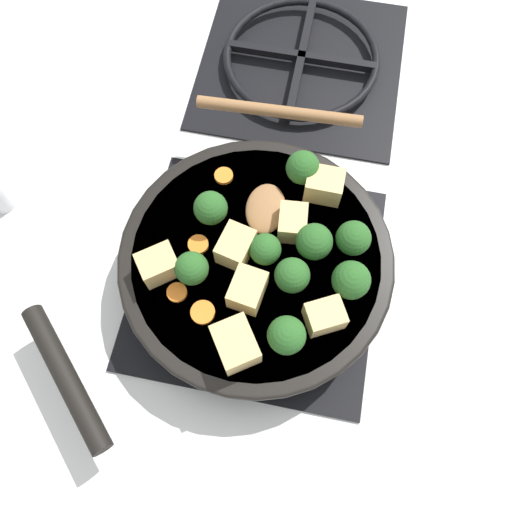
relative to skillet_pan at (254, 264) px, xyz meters
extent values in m
plane|color=silver|center=(0.00, 0.00, -0.05)|extent=(2.40, 2.40, 0.00)
cube|color=black|center=(0.00, 0.00, -0.05)|extent=(0.31, 0.31, 0.01)
torus|color=black|center=(0.00, 0.00, -0.03)|extent=(0.24, 0.24, 0.01)
cube|color=black|center=(0.00, 0.00, -0.03)|extent=(0.01, 0.23, 0.01)
cube|color=black|center=(0.00, 0.00, -0.03)|extent=(0.23, 0.01, 0.01)
cube|color=black|center=(0.00, 0.36, -0.05)|extent=(0.31, 0.31, 0.01)
torus|color=black|center=(0.00, 0.36, -0.03)|extent=(0.24, 0.24, 0.01)
cube|color=black|center=(0.00, 0.36, -0.03)|extent=(0.01, 0.23, 0.01)
cube|color=black|center=(0.00, 0.36, -0.03)|extent=(0.23, 0.01, 0.01)
cylinder|color=black|center=(0.00, 0.00, 0.00)|extent=(0.32, 0.32, 0.05)
cylinder|color=brown|center=(0.00, 0.00, 0.00)|extent=(0.29, 0.29, 0.04)
torus|color=black|center=(0.00, 0.00, 0.02)|extent=(0.33, 0.33, 0.01)
cylinder|color=black|center=(-0.18, -0.17, 0.01)|extent=(0.14, 0.14, 0.02)
ellipsoid|color=olive|center=(0.00, 0.06, 0.03)|extent=(0.05, 0.07, 0.01)
cylinder|color=olive|center=(-0.01, 0.20, 0.03)|extent=(0.22, 0.03, 0.02)
cube|color=#DBB770|center=(0.00, -0.05, 0.04)|extent=(0.04, 0.05, 0.03)
cube|color=#DBB770|center=(0.00, -0.11, 0.04)|extent=(0.06, 0.06, 0.04)
cube|color=#DBB770|center=(0.07, 0.10, 0.04)|extent=(0.04, 0.04, 0.04)
cube|color=#DBB770|center=(-0.10, -0.04, 0.04)|extent=(0.05, 0.05, 0.03)
cube|color=#DBB770|center=(0.09, -0.06, 0.04)|extent=(0.05, 0.05, 0.03)
cube|color=#DBB770|center=(-0.02, 0.01, 0.04)|extent=(0.04, 0.05, 0.03)
cube|color=#DBB770|center=(0.04, 0.04, 0.04)|extent=(0.04, 0.04, 0.03)
cylinder|color=#709956|center=(0.05, -0.09, 0.03)|extent=(0.01, 0.01, 0.01)
sphere|color=#285B23|center=(0.05, -0.09, 0.05)|extent=(0.04, 0.04, 0.04)
cylinder|color=#709956|center=(0.05, -0.02, 0.03)|extent=(0.01, 0.01, 0.01)
sphere|color=#285B23|center=(0.05, -0.02, 0.05)|extent=(0.04, 0.04, 0.04)
cylinder|color=#709956|center=(0.11, 0.03, 0.03)|extent=(0.01, 0.01, 0.01)
sphere|color=#285B23|center=(0.11, 0.03, 0.05)|extent=(0.04, 0.04, 0.04)
cylinder|color=#709956|center=(-0.06, -0.04, 0.03)|extent=(0.01, 0.01, 0.01)
sphere|color=#285B23|center=(-0.06, -0.04, 0.05)|extent=(0.04, 0.04, 0.04)
cylinder|color=#709956|center=(0.11, -0.02, 0.03)|extent=(0.01, 0.01, 0.01)
sphere|color=#285B23|center=(0.11, -0.02, 0.05)|extent=(0.04, 0.04, 0.04)
cylinder|color=#709956|center=(0.04, 0.11, 0.03)|extent=(0.01, 0.01, 0.01)
sphere|color=#285B23|center=(0.04, 0.11, 0.05)|extent=(0.04, 0.04, 0.04)
cylinder|color=#709956|center=(0.01, 0.00, 0.03)|extent=(0.01, 0.01, 0.01)
sphere|color=#285B23|center=(0.01, 0.00, 0.05)|extent=(0.04, 0.04, 0.04)
cylinder|color=#709956|center=(0.07, 0.02, 0.03)|extent=(0.01, 0.01, 0.01)
sphere|color=#285B23|center=(0.07, 0.02, 0.05)|extent=(0.04, 0.04, 0.04)
cylinder|color=#709956|center=(-0.06, 0.04, 0.03)|extent=(0.01, 0.01, 0.01)
sphere|color=#285B23|center=(-0.06, 0.04, 0.05)|extent=(0.04, 0.04, 0.04)
cylinder|color=orange|center=(-0.07, 0.00, 0.02)|extent=(0.02, 0.02, 0.01)
cylinder|color=orange|center=(-0.04, -0.08, 0.02)|extent=(0.03, 0.03, 0.01)
cylinder|color=orange|center=(-0.06, 0.10, 0.02)|extent=(0.02, 0.02, 0.01)
cylinder|color=orange|center=(-0.08, -0.06, 0.02)|extent=(0.02, 0.02, 0.01)
camera|label=1|loc=(0.04, -0.21, 0.56)|focal=35.00mm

